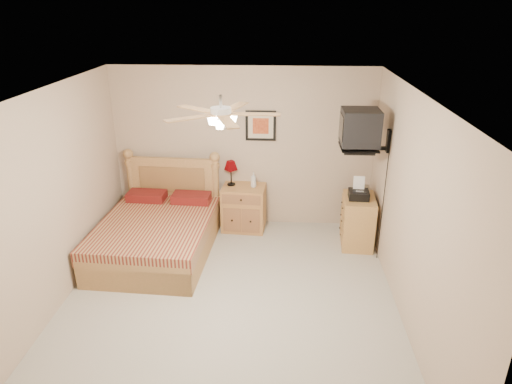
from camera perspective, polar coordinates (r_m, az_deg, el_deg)
floor at (r=5.63m, az=-3.40°, el=-13.86°), size 4.50×4.50×0.00m
ceiling at (r=4.60m, az=-4.13°, el=11.99°), size 4.00×4.50×0.04m
wall_back at (r=7.08m, az=-1.60°, el=5.46°), size 4.00×0.04×2.50m
wall_front at (r=3.13m, az=-8.83°, el=-19.94°), size 4.00×0.04×2.50m
wall_left at (r=5.59m, az=-24.55°, el=-1.57°), size 0.04×4.50×2.50m
wall_right at (r=5.16m, az=18.95°, el=-2.67°), size 0.04×4.50×2.50m
bed at (r=6.47m, az=-12.61°, el=-2.77°), size 1.57×2.01×1.25m
nightstand at (r=7.17m, az=-1.53°, el=-1.98°), size 0.69×0.54×0.71m
table_lamp at (r=7.05m, az=-3.14°, el=2.41°), size 0.22×0.22×0.39m
lotion_bottle at (r=6.99m, az=-0.31°, el=1.55°), size 0.10×0.10×0.24m
framed_picture at (r=6.94m, az=0.60°, el=8.29°), size 0.46×0.04×0.46m
dresser at (r=6.86m, az=12.59°, el=-3.57°), size 0.48×0.66×0.75m
fax_machine at (r=6.62m, az=12.78°, el=0.41°), size 0.30×0.32×0.30m
magazine_lower at (r=6.92m, az=12.24°, el=0.19°), size 0.26×0.30×0.02m
magazine_upper at (r=6.94m, az=12.15°, el=0.48°), size 0.26×0.33×0.02m
wall_tv at (r=6.14m, az=14.25°, el=7.48°), size 0.56×0.46×0.58m
ceiling_fan at (r=4.44m, az=-4.40°, el=9.73°), size 1.14×1.14×0.28m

